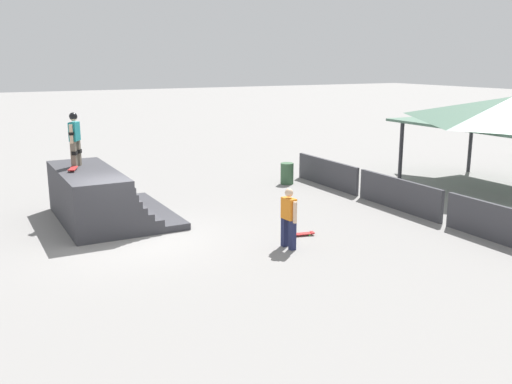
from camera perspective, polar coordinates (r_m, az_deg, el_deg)
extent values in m
plane|color=gray|center=(16.36, -12.55, -4.65)|extent=(160.00, 160.00, 0.00)
cube|color=#38383D|center=(18.52, -13.84, -2.30)|extent=(4.50, 3.28, 0.20)
cube|color=#38383D|center=(18.38, -15.07, -1.83)|extent=(4.50, 2.49, 0.20)
cube|color=#38383D|center=(18.30, -15.55, -1.26)|extent=(4.50, 2.20, 0.20)
cube|color=#38383D|center=(18.23, -15.89, -0.67)|extent=(4.50, 2.01, 0.20)
cube|color=#38383D|center=(18.17, -16.14, -0.07)|extent=(4.50, 1.87, 0.20)
cube|color=#38383D|center=(18.12, -16.33, 0.54)|extent=(4.50, 1.77, 0.20)
cube|color=#38383D|center=(18.07, -16.48, 1.16)|extent=(4.50, 1.70, 0.20)
cube|color=#38383D|center=(18.03, -16.58, 1.79)|extent=(4.50, 1.66, 0.20)
cylinder|color=silver|center=(18.19, -14.08, 2.26)|extent=(4.41, 0.07, 0.07)
cube|color=#6B6051|center=(18.49, -17.76, 3.59)|extent=(0.21, 0.21, 0.81)
cube|color=black|center=(18.47, -17.68, 3.74)|extent=(0.23, 0.22, 0.12)
cube|color=#6B6051|center=(18.82, -17.38, 3.77)|extent=(0.21, 0.21, 0.81)
cube|color=black|center=(18.80, -17.30, 3.92)|extent=(0.23, 0.22, 0.12)
cube|color=teal|center=(18.56, -17.71, 5.79)|extent=(0.49, 0.41, 0.58)
cylinder|color=beige|center=(18.31, -18.00, 5.53)|extent=(0.15, 0.15, 0.58)
cylinder|color=black|center=(18.31, -18.00, 5.57)|extent=(0.22, 0.22, 0.08)
cylinder|color=beige|center=(18.82, -17.41, 5.76)|extent=(0.15, 0.15, 0.58)
cylinder|color=black|center=(18.82, -17.42, 5.80)|extent=(0.22, 0.22, 0.08)
sphere|color=beige|center=(18.51, -17.81, 7.12)|extent=(0.22, 0.22, 0.22)
sphere|color=black|center=(18.51, -17.81, 7.20)|extent=(0.25, 0.25, 0.25)
cylinder|color=silver|center=(17.84, -17.71, 2.02)|extent=(0.06, 0.05, 0.05)
cylinder|color=silver|center=(17.86, -18.15, 2.00)|extent=(0.06, 0.05, 0.05)
cylinder|color=silver|center=(18.30, -17.50, 2.30)|extent=(0.06, 0.05, 0.05)
cylinder|color=silver|center=(18.32, -17.94, 2.28)|extent=(0.06, 0.05, 0.05)
cube|color=#B22323|center=(18.07, -17.83, 2.26)|extent=(0.78, 0.43, 0.02)
cube|color=#B22323|center=(17.73, -17.99, 2.11)|extent=(0.15, 0.22, 0.02)
cube|color=#1E2347|center=(15.30, 2.88, -4.00)|extent=(0.16, 0.16, 0.80)
cube|color=#1E2347|center=(15.03, 3.66, -4.33)|extent=(0.16, 0.16, 0.80)
cube|color=orange|center=(14.98, 3.30, -1.66)|extent=(0.45, 0.25, 0.57)
cylinder|color=beige|center=(15.20, 2.70, -1.61)|extent=(0.12, 0.12, 0.57)
cylinder|color=beige|center=(14.78, 3.92, -2.05)|extent=(0.12, 0.12, 0.57)
sphere|color=beige|center=(14.88, 3.32, -0.07)|extent=(0.22, 0.22, 0.22)
cylinder|color=green|center=(16.46, 5.20, -4.16)|extent=(0.04, 0.06, 0.05)
cylinder|color=green|center=(16.34, 5.37, -4.30)|extent=(0.04, 0.06, 0.05)
cylinder|color=green|center=(16.31, 3.65, -4.30)|extent=(0.04, 0.06, 0.05)
cylinder|color=green|center=(16.19, 3.81, -4.44)|extent=(0.04, 0.06, 0.05)
cube|color=#B22323|center=(16.31, 4.52, -4.19)|extent=(0.36, 0.78, 0.02)
cube|color=#B22323|center=(16.42, 5.66, -4.02)|extent=(0.22, 0.13, 0.02)
cube|color=#3D3D42|center=(22.70, 7.11, 1.90)|extent=(3.89, 0.12, 1.05)
cube|color=#3D3D42|center=(19.54, 14.07, -0.22)|extent=(3.89, 0.12, 1.05)
cube|color=#3D3D42|center=(16.81, 23.50, -3.09)|extent=(3.89, 0.12, 1.05)
cylinder|color=#2D2D33|center=(24.26, 14.30, 3.97)|extent=(0.16, 0.16, 2.43)
cylinder|color=#2D2D33|center=(27.10, 20.64, 4.46)|extent=(0.16, 0.16, 2.43)
cube|color=#4C705B|center=(23.17, 24.11, 5.97)|extent=(8.33, 4.73, 0.10)
pyramid|color=#4C705B|center=(23.12, 24.24, 7.40)|extent=(8.16, 4.64, 1.06)
cylinder|color=#385B3D|center=(22.97, 3.12, 1.86)|extent=(0.52, 0.52, 0.85)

